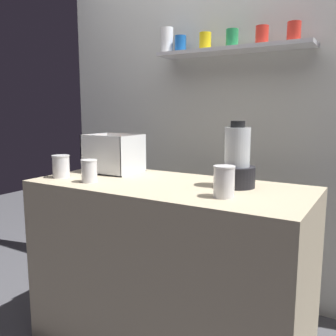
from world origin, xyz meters
TOP-DOWN VIEW (x-y plane):
  - counter at (0.00, 0.00)m, footprint 1.40×0.64m
  - back_wall_unit at (0.00, 0.77)m, footprint 2.60×0.24m
  - carrot_display_bin at (-0.46, 0.13)m, footprint 0.30×0.24m
  - blender_pitcher at (0.32, 0.10)m, footprint 0.18×0.18m
  - juice_cup_carrot_far_left at (-0.59, -0.15)m, footprint 0.09×0.09m
  - juice_cup_pomegranate_left at (-0.37, -0.17)m, footprint 0.08×0.08m
  - juice_cup_carrot_middle at (0.35, -0.13)m, footprint 0.09×0.09m

SIDE VIEW (x-z plane):
  - counter at x=0.00m, z-range 0.00..0.90m
  - juice_cup_pomegranate_left at x=-0.37m, z-range 0.89..1.01m
  - juice_cup_carrot_far_left at x=-0.59m, z-range 0.90..1.02m
  - juice_cup_carrot_middle at x=0.35m, z-range 0.89..1.03m
  - carrot_display_bin at x=-0.46m, z-range 0.86..1.08m
  - blender_pitcher at x=0.32m, z-range 0.86..1.18m
  - back_wall_unit at x=0.00m, z-range 0.01..2.51m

